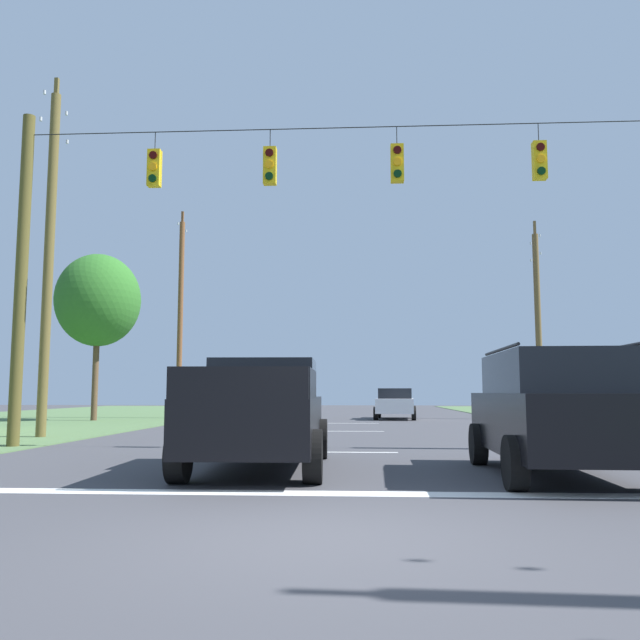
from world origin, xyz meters
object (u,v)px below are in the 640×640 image
object	(u,v)px
distant_car_crossing_white	(395,403)
tree_roadside_right	(98,300)
overhead_signal_span	(342,254)
suv_black	(555,410)
utility_pole_mid_right	(538,320)
utility_pole_mid_left	(180,315)
pickup_truck	(261,413)
utility_pole_near_left	(49,252)

from	to	relation	value
distant_car_crossing_white	tree_roadside_right	xyz separation A→B (m)	(-14.15, -3.02, 4.87)
overhead_signal_span	tree_roadside_right	world-z (taller)	overhead_signal_span
overhead_signal_span	tree_roadside_right	size ratio (longest dim) A/B	2.09
suv_black	utility_pole_mid_right	world-z (taller)	utility_pole_mid_right
suv_black	utility_pole_mid_left	xyz separation A→B (m)	(-12.32, 22.23, 4.22)
overhead_signal_span	suv_black	world-z (taller)	overhead_signal_span
pickup_truck	overhead_signal_span	bearing A→B (deg)	71.42
pickup_truck	suv_black	bearing A→B (deg)	-9.87
distant_car_crossing_white	utility_pole_mid_right	bearing A→B (deg)	2.29
distant_car_crossing_white	utility_pole_mid_left	distance (m)	11.90
pickup_truck	utility_pole_near_left	distance (m)	11.55
distant_car_crossing_white	utility_pole_mid_right	world-z (taller)	utility_pole_mid_right
pickup_truck	tree_roadside_right	world-z (taller)	tree_roadside_right
pickup_truck	suv_black	xyz separation A→B (m)	(4.90, -0.85, 0.09)
pickup_truck	utility_pole_near_left	bearing A→B (deg)	136.18
utility_pole_mid_right	tree_roadside_right	distance (m)	21.65
utility_pole_mid_left	tree_roadside_right	size ratio (longest dim) A/B	1.37
utility_pole_mid_right	suv_black	bearing A→B (deg)	-104.76
utility_pole_near_left	utility_pole_mid_left	size ratio (longest dim) A/B	1.03
overhead_signal_span	pickup_truck	xyz separation A→B (m)	(-1.36, -4.04, -3.74)
utility_pole_near_left	suv_black	bearing A→B (deg)	-33.14
distant_car_crossing_white	suv_black	bearing A→B (deg)	-86.64
tree_roadside_right	distant_car_crossing_white	bearing A→B (deg)	12.04
utility_pole_mid_right	utility_pole_mid_left	xyz separation A→B (m)	(-18.25, -0.28, 0.32)
distant_car_crossing_white	utility_pole_mid_right	xyz separation A→B (m)	(7.24, 0.29, 4.17)
utility_pole_near_left	tree_roadside_right	bearing A→B (deg)	104.85
suv_black	utility_pole_near_left	distance (m)	15.64
overhead_signal_span	tree_roadside_right	xyz separation A→B (m)	(-11.92, 14.31, 0.95)
overhead_signal_span	distant_car_crossing_white	size ratio (longest dim) A/B	3.72
utility_pole_mid_right	tree_roadside_right	bearing A→B (deg)	-171.21
overhead_signal_span	suv_black	bearing A→B (deg)	-54.14
suv_black	distant_car_crossing_white	xyz separation A→B (m)	(-1.31, 22.22, -0.27)
utility_pole_near_left	utility_pole_mid_left	xyz separation A→B (m)	(0.21, 14.05, -0.30)
suv_black	utility_pole_mid_right	distance (m)	23.60
suv_black	tree_roadside_right	distance (m)	25.07
overhead_signal_span	pickup_truck	world-z (taller)	overhead_signal_span
tree_roadside_right	pickup_truck	bearing A→B (deg)	-60.08
overhead_signal_span	tree_roadside_right	bearing A→B (deg)	129.80
suv_black	utility_pole_mid_right	xyz separation A→B (m)	(5.93, 22.51, 3.90)
utility_pole_near_left	utility_pole_mid_right	bearing A→B (deg)	37.80
pickup_truck	utility_pole_mid_left	xyz separation A→B (m)	(-7.43, 21.38, 4.32)
distant_car_crossing_white	utility_pole_near_left	bearing A→B (deg)	-128.66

